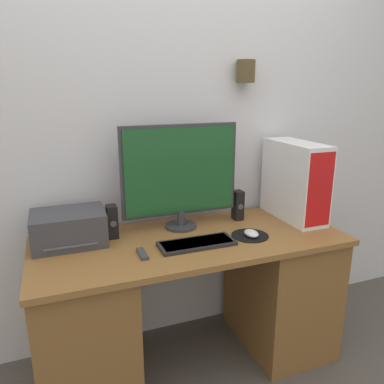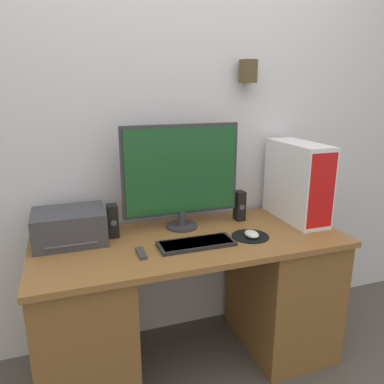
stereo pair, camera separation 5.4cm
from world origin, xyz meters
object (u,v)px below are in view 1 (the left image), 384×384
at_px(printer, 69,228).
at_px(speaker_right, 238,205).
at_px(mouse, 251,233).
at_px(speaker_left, 112,222).
at_px(computer_tower, 295,181).
at_px(keyboard, 197,243).
at_px(monitor, 181,173).
at_px(remote_control, 142,254).

distance_m(printer, speaker_right, 0.95).
xyz_separation_m(mouse, printer, (-0.89, 0.25, 0.06)).
bearing_deg(speaker_left, speaker_right, 1.41).
distance_m(computer_tower, speaker_left, 1.07).
height_order(computer_tower, printer, computer_tower).
bearing_deg(speaker_right, keyboard, -143.85).
height_order(printer, speaker_right, speaker_right).
bearing_deg(monitor, mouse, -41.85).
relative_size(computer_tower, speaker_left, 2.60).
bearing_deg(computer_tower, printer, 176.79).
xyz_separation_m(keyboard, remote_control, (-0.28, -0.02, -0.00)).
bearing_deg(keyboard, monitor, 88.03).
relative_size(speaker_left, remote_control, 1.47).
bearing_deg(mouse, monitor, 138.15).
bearing_deg(computer_tower, speaker_right, 164.63).
bearing_deg(keyboard, mouse, -0.65).
xyz_separation_m(keyboard, printer, (-0.59, 0.25, 0.07)).
relative_size(speaker_right, remote_control, 1.47).
height_order(mouse, speaker_right, speaker_right).
height_order(printer, speaker_left, speaker_left).
xyz_separation_m(keyboard, speaker_left, (-0.37, 0.25, 0.08)).
bearing_deg(mouse, remote_control, -178.52).
bearing_deg(printer, speaker_left, -0.16).
bearing_deg(keyboard, computer_tower, 14.39).
height_order(mouse, remote_control, mouse).
bearing_deg(printer, mouse, -15.75).
height_order(monitor, computer_tower, monitor).
xyz_separation_m(keyboard, mouse, (0.31, -0.00, 0.01)).
bearing_deg(mouse, speaker_left, 159.66).
height_order(keyboard, speaker_right, speaker_right).
bearing_deg(printer, computer_tower, -3.21).
height_order(computer_tower, speaker_left, computer_tower).
relative_size(keyboard, mouse, 3.96).
distance_m(printer, speaker_left, 0.22).
distance_m(monitor, keyboard, 0.40).
bearing_deg(keyboard, remote_control, -176.22).
distance_m(printer, remote_control, 0.41).
bearing_deg(speaker_left, remote_control, -70.97).
distance_m(mouse, speaker_right, 0.28).
height_order(keyboard, printer, printer).
relative_size(keyboard, remote_control, 3.21).
relative_size(monitor, keyboard, 1.69).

